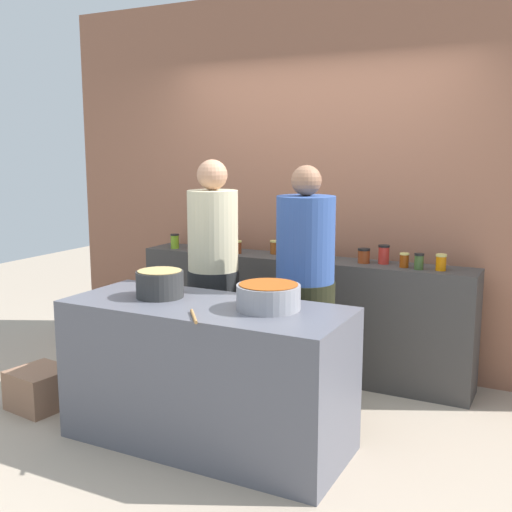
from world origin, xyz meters
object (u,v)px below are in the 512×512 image
preserve_jar_0 (175,241)px  preserve_jar_9 (384,254)px  preserve_jar_6 (297,249)px  wooden_spoon (194,316)px  cook_with_tongs (214,291)px  cooking_pot_center (268,297)px  preserve_jar_5 (275,247)px  preserve_jar_7 (324,251)px  preserve_jar_2 (210,241)px  preserve_jar_3 (228,242)px  bread_crate (40,388)px  preserve_jar_12 (441,262)px  preserve_jar_1 (194,242)px  preserve_jar_10 (404,260)px  cook_in_cap (305,306)px  cooking_pot_left (160,284)px  preserve_jar_8 (364,256)px  preserve_jar_11 (419,261)px  preserve_jar_4 (237,247)px

preserve_jar_0 → preserve_jar_9: (1.78, 0.10, 0.01)m
preserve_jar_6 → preserve_jar_9: size_ratio=0.99×
wooden_spoon → cook_with_tongs: bearing=115.3°
cooking_pot_center → wooden_spoon: size_ratio=1.46×
preserve_jar_5 → preserve_jar_7: size_ratio=0.94×
preserve_jar_2 → preserve_jar_3: size_ratio=1.09×
bread_crate → preserve_jar_12: bearing=31.2°
preserve_jar_1 → cook_with_tongs: size_ratio=0.07×
preserve_jar_1 → wooden_spoon: size_ratio=0.48×
preserve_jar_0 → preserve_jar_10: preserve_jar_0 is taller
preserve_jar_6 → cook_in_cap: 0.85m
preserve_jar_5 → cook_with_tongs: size_ratio=0.06×
preserve_jar_10 → cooking_pot_left: cooking_pot_left is taller
cooking_pot_center → preserve_jar_5: bearing=113.9°
preserve_jar_9 → preserve_jar_2: bearing=-180.0°
preserve_jar_6 → preserve_jar_1: bearing=179.5°
preserve_jar_7 → cook_in_cap: cook_in_cap is taller
preserve_jar_9 → cook_in_cap: cook_in_cap is taller
preserve_jar_5 → preserve_jar_7: 0.42m
preserve_jar_8 → preserve_jar_12: preserve_jar_12 is taller
preserve_jar_2 → preserve_jar_9: preserve_jar_2 is taller
preserve_jar_1 → wooden_spoon: (1.07, -1.67, -0.11)m
preserve_jar_7 → cook_with_tongs: (-0.53, -0.77, -0.22)m
preserve_jar_3 → preserve_jar_6: size_ratio=0.95×
preserve_jar_3 → preserve_jar_7: size_ratio=1.14×
cook_in_cap → preserve_jar_9: bearing=69.0°
preserve_jar_7 → preserve_jar_9: size_ratio=0.83×
preserve_jar_11 → cooking_pot_center: preserve_jar_11 is taller
preserve_jar_3 → cook_in_cap: 1.35m
preserve_jar_2 → preserve_jar_11: bearing=-3.2°
preserve_jar_6 → preserve_jar_5: bearing=157.9°
preserve_jar_3 → preserve_jar_11: size_ratio=1.16×
preserve_jar_8 → bread_crate: 2.49m
preserve_jar_5 → preserve_jar_6: size_ratio=0.78×
cooking_pot_left → wooden_spoon: cooking_pot_left is taller
preserve_jar_3 → preserve_jar_4: 0.20m
bread_crate → cooking_pot_left: bearing=6.4°
preserve_jar_7 → preserve_jar_1: bearing=-176.2°
cooking_pot_left → preserve_jar_1: bearing=114.7°
preserve_jar_3 → bread_crate: bearing=-111.6°
preserve_jar_11 → preserve_jar_10: bearing=166.4°
preserve_jar_4 → wooden_spoon: size_ratio=0.42×
preserve_jar_3 → preserve_jar_5: 0.44m
preserve_jar_9 → cooking_pot_center: 1.40m
preserve_jar_0 → preserve_jar_5: (0.88, 0.14, -0.01)m
preserve_jar_3 → bread_crate: size_ratio=0.37×
preserve_jar_9 → preserve_jar_12: (0.43, -0.07, -0.01)m
cooking_pot_center → cook_in_cap: cook_in_cap is taller
preserve_jar_4 → cooking_pot_center: bearing=-54.8°
cooking_pot_left → wooden_spoon: 0.55m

